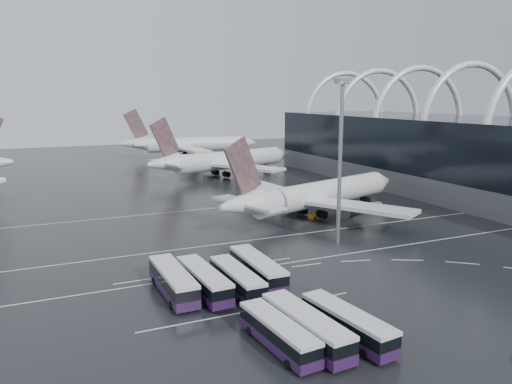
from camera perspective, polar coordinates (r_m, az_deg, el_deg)
name	(u,v)px	position (r m, az deg, el deg)	size (l,w,h in m)	color
ground	(341,250)	(86.88, 9.74, -6.60)	(420.00, 420.00, 0.00)	black
terminal	(504,157)	(140.63, 26.47, 3.63)	(42.00, 160.00, 34.90)	#55585A
lane_marking_near	(348,254)	(85.32, 10.49, -6.95)	(120.00, 0.25, 0.01)	silver
lane_marking_mid	(306,233)	(96.61, 5.76, -4.70)	(120.00, 0.25, 0.01)	silver
lane_marking_far	(248,205)	(120.92, -0.88, -1.46)	(120.00, 0.25, 0.01)	silver
bus_bay_line_south	(250,311)	(62.77, -0.65, -13.45)	(28.00, 0.25, 0.01)	silver
bus_bay_line_north	(208,270)	(76.64, -5.51, -8.89)	(28.00, 0.25, 0.01)	silver
airliner_main	(315,195)	(109.41, 6.78, -0.37)	(53.54, 46.39, 18.55)	white
airliner_gate_b	(223,161)	(163.72, -3.77, 3.54)	(56.50, 50.12, 19.95)	white
airliner_gate_c	(188,145)	(217.75, -7.73, 5.35)	(58.48, 53.52, 20.83)	white
bus_row_near_a	(173,281)	(67.84, -9.47, -9.97)	(3.47, 14.02, 3.44)	#301543
bus_row_near_b	(204,280)	(67.61, -6.01, -10.00)	(3.73, 13.70, 3.34)	#301543
bus_row_near_c	(237,279)	(67.86, -2.21, -9.93)	(3.32, 13.10, 3.21)	#301543
bus_row_near_d	(257,269)	(71.33, 0.17, -8.76)	(3.48, 13.99, 3.43)	#301543
bus_row_far_a	(278,333)	(53.91, 2.58, -15.80)	(3.78, 12.51, 3.03)	#301543
bus_row_far_b	(306,326)	(55.06, 5.73, -15.04)	(4.10, 13.83, 3.36)	#301543
bus_row_far_c	(347,323)	(56.56, 10.41, -14.55)	(4.35, 13.16, 3.18)	#301543
floodlight_mast	(341,142)	(87.72, 9.66, 5.66)	(2.21, 2.21, 28.80)	gray
gse_cart_belly_b	(358,204)	(121.53, 11.57, -1.34)	(2.14, 1.26, 1.17)	slate
gse_cart_belly_c	(314,216)	(108.10, 6.60, -2.73)	(2.03, 1.20, 1.11)	orange
gse_cart_belly_d	(376,205)	(121.23, 13.57, -1.44)	(2.26, 1.33, 1.23)	slate
gse_cart_belly_e	(322,200)	(124.47, 7.56, -0.92)	(2.21, 1.30, 1.20)	orange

